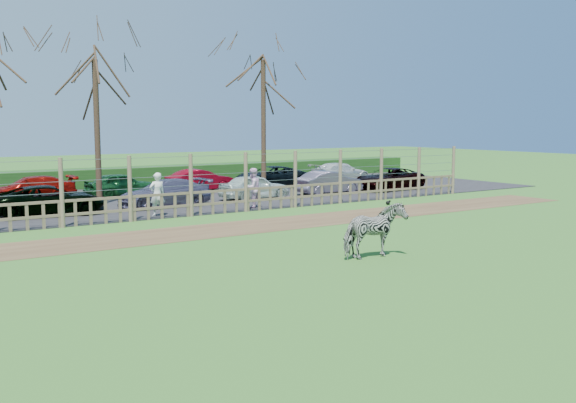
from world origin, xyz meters
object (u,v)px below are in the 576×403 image
car_12 (270,177)px  car_13 (340,172)px  crow (388,203)px  car_11 (200,180)px  visitor_b (253,188)px  car_5 (329,183)px  tree_right (263,94)px  car_3 (164,193)px  visitor_a (157,194)px  car_10 (121,185)px  car_9 (30,189)px  tree_mid (96,97)px  car_2 (50,200)px  car_4 (254,187)px  car_6 (389,179)px  zebra (374,231)px

car_12 → car_13: bearing=96.5°
crow → car_11: (-4.82, 9.55, 0.54)m
visitor_b → crow: bearing=142.6°
visitor_b → car_5: (5.96, 2.40, -0.26)m
tree_right → car_3: tree_right is taller
visitor_a → crow: 10.46m
car_10 → car_9: bearing=83.0°
tree_mid → visitor_a: size_ratio=3.96×
tree_mid → car_13: bearing=9.6°
car_2 → car_13: bearing=-70.2°
car_12 → tree_right: bearing=-36.6°
car_2 → tree_mid: bearing=-44.7°
crow → tree_right: bearing=104.9°
tree_mid → car_4: 8.35m
tree_right → car_4: (-2.12, -2.65, -4.60)m
visitor_b → tree_right: bearing=-140.6°
car_6 → car_12: 6.74m
zebra → car_3: zebra is taller
car_2 → car_3: size_ratio=1.04×
crow → car_3: car_3 is taller
tree_right → car_6: size_ratio=1.70×
visitor_b → car_10: 8.02m
car_3 → zebra: bearing=0.6°
car_4 → car_13: (9.02, 4.84, 0.00)m
car_4 → car_13: same height
visitor_b → car_4: bearing=-137.0°
visitor_b → car_11: (0.93, 7.20, -0.26)m
crow → car_9: car_9 is taller
car_9 → car_10: same height
car_4 → car_9: (-9.33, 4.71, 0.00)m
tree_right → car_13: size_ratio=1.78×
car_4 → car_13: bearing=-64.6°
car_13 → car_5: bearing=132.1°
car_4 → crow: bearing=-142.9°
car_10 → car_11: same height
car_13 → car_3: bearing=105.1°
car_10 → car_13: same height
visitor_a → visitor_b: (4.43, 0.10, 0.00)m
crow → visitor_a: bearing=167.5°
car_2 → car_13: same height
visitor_b → car_10: bearing=-79.9°
zebra → crow: (8.16, 8.45, -0.66)m
car_9 → car_13: same height
car_3 → visitor_b: bearing=50.1°
car_9 → car_13: bearing=91.4°
car_12 → car_6: bearing=47.3°
car_5 → car_13: size_ratio=0.88×
car_6 → car_12: same height
zebra → car_3: size_ratio=0.44×
car_2 → car_4: (9.55, 0.14, 0.00)m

